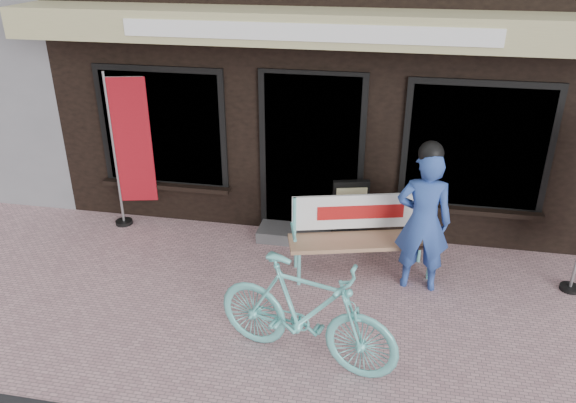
% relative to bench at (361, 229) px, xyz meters
% --- Properties ---
extents(ground, '(70.00, 70.00, 0.00)m').
position_rel_bench_xyz_m(ground, '(-0.73, -1.17, -0.55)').
color(ground, '#C09297').
rests_on(ground, ground).
extents(bench, '(1.77, 0.87, 0.93)m').
position_rel_bench_xyz_m(bench, '(0.00, 0.00, 0.00)').
color(bench, '#69CECA').
rests_on(bench, ground).
extents(person, '(0.61, 0.40, 1.76)m').
position_rel_bench_xyz_m(person, '(0.67, -0.24, 0.32)').
color(person, '#2D4C9C').
rests_on(person, ground).
extents(bicycle, '(1.86, 0.96, 1.08)m').
position_rel_bench_xyz_m(bicycle, '(-0.39, -1.71, -0.01)').
color(bicycle, '#69CECA').
rests_on(bicycle, ground).
extents(nobori_red, '(0.64, 0.28, 2.14)m').
position_rel_bench_xyz_m(nobori_red, '(-3.12, 0.60, 0.56)').
color(nobori_red, gray).
rests_on(nobori_red, ground).
extents(menu_stand, '(0.46, 0.20, 0.91)m').
position_rel_bench_xyz_m(menu_stand, '(-0.18, 0.55, -0.08)').
color(menu_stand, black).
rests_on(menu_stand, ground).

